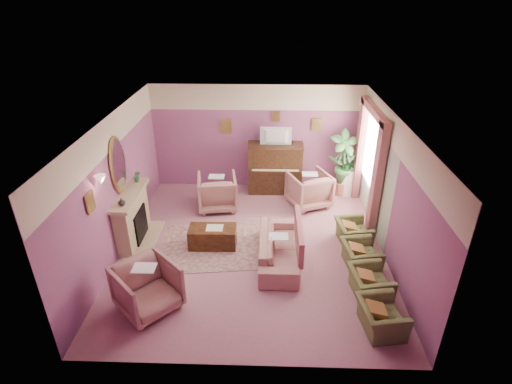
{
  "coord_description": "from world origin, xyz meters",
  "views": [
    {
      "loc": [
        0.3,
        -7.04,
        5.01
      ],
      "look_at": [
        0.06,
        0.4,
        1.13
      ],
      "focal_mm": 28.0,
      "sensor_mm": 36.0,
      "label": 1
    }
  ],
  "objects_px": {
    "television": "(276,135)",
    "side_table": "(346,181)",
    "floral_armchair_left": "(217,190)",
    "floral_armchair_front": "(147,286)",
    "floral_armchair_right": "(309,188)",
    "olive_chair_c": "(361,252)",
    "piano": "(275,169)",
    "olive_chair_a": "(381,313)",
    "olive_chair_b": "(370,279)",
    "olive_chair_d": "(353,229)",
    "coffee_table": "(213,237)",
    "sofa": "(278,243)"
  },
  "relations": [
    {
      "from": "piano",
      "to": "floral_armchair_right",
      "type": "bearing_deg",
      "value": -42.02
    },
    {
      "from": "sofa",
      "to": "olive_chair_c",
      "type": "bearing_deg",
      "value": -6.06
    },
    {
      "from": "olive_chair_a",
      "to": "television",
      "type": "bearing_deg",
      "value": 108.88
    },
    {
      "from": "olive_chair_b",
      "to": "side_table",
      "type": "xyz_separation_m",
      "value": [
        0.23,
        4.01,
        0.01
      ]
    },
    {
      "from": "floral_armchair_left",
      "to": "olive_chair_d",
      "type": "xyz_separation_m",
      "value": [
        3.1,
        -1.45,
        -0.15
      ]
    },
    {
      "from": "piano",
      "to": "olive_chair_d",
      "type": "distance_m",
      "value": 2.96
    },
    {
      "from": "floral_armchair_front",
      "to": "olive_chair_b",
      "type": "height_order",
      "value": "floral_armchair_front"
    },
    {
      "from": "floral_armchair_front",
      "to": "olive_chair_d",
      "type": "height_order",
      "value": "floral_armchair_front"
    },
    {
      "from": "piano",
      "to": "olive_chair_a",
      "type": "height_order",
      "value": "piano"
    },
    {
      "from": "sofa",
      "to": "floral_armchair_front",
      "type": "distance_m",
      "value": 2.68
    },
    {
      "from": "coffee_table",
      "to": "olive_chair_d",
      "type": "distance_m",
      "value": 3.02
    },
    {
      "from": "coffee_table",
      "to": "sofa",
      "type": "distance_m",
      "value": 1.46
    },
    {
      "from": "piano",
      "to": "side_table",
      "type": "distance_m",
      "value": 1.91
    },
    {
      "from": "olive_chair_d",
      "to": "olive_chair_a",
      "type": "bearing_deg",
      "value": -90.0
    },
    {
      "from": "coffee_table",
      "to": "floral_armchair_left",
      "type": "bearing_deg",
      "value": 93.11
    },
    {
      "from": "floral_armchair_right",
      "to": "olive_chair_c",
      "type": "bearing_deg",
      "value": -71.99
    },
    {
      "from": "piano",
      "to": "olive_chair_b",
      "type": "relative_size",
      "value": 1.8
    },
    {
      "from": "floral_armchair_right",
      "to": "floral_armchair_front",
      "type": "height_order",
      "value": "same"
    },
    {
      "from": "floral_armchair_front",
      "to": "floral_armchair_right",
      "type": "bearing_deg",
      "value": 50.92
    },
    {
      "from": "olive_chair_b",
      "to": "side_table",
      "type": "distance_m",
      "value": 4.02
    },
    {
      "from": "coffee_table",
      "to": "sofa",
      "type": "bearing_deg",
      "value": -17.31
    },
    {
      "from": "television",
      "to": "floral_armchair_left",
      "type": "bearing_deg",
      "value": -147.07
    },
    {
      "from": "olive_chair_b",
      "to": "floral_armchair_front",
      "type": "bearing_deg",
      "value": -173.29
    },
    {
      "from": "floral_armchair_right",
      "to": "floral_armchair_left",
      "type": "bearing_deg",
      "value": -174.51
    },
    {
      "from": "olive_chair_a",
      "to": "olive_chair_b",
      "type": "bearing_deg",
      "value": 90.0
    },
    {
      "from": "olive_chair_a",
      "to": "olive_chair_c",
      "type": "height_order",
      "value": "same"
    },
    {
      "from": "floral_armchair_front",
      "to": "coffee_table",
      "type": "bearing_deg",
      "value": 65.29
    },
    {
      "from": "olive_chair_a",
      "to": "olive_chair_b",
      "type": "distance_m",
      "value": 0.82
    },
    {
      "from": "olive_chair_b",
      "to": "side_table",
      "type": "bearing_deg",
      "value": 86.69
    },
    {
      "from": "piano",
      "to": "floral_armchair_right",
      "type": "height_order",
      "value": "piano"
    },
    {
      "from": "sofa",
      "to": "floral_armchair_front",
      "type": "xyz_separation_m",
      "value": [
        -2.25,
        -1.45,
        0.09
      ]
    },
    {
      "from": "floral_armchair_left",
      "to": "olive_chair_c",
      "type": "height_order",
      "value": "floral_armchair_left"
    },
    {
      "from": "television",
      "to": "olive_chair_d",
      "type": "distance_m",
      "value": 3.17
    },
    {
      "from": "television",
      "to": "side_table",
      "type": "height_order",
      "value": "television"
    },
    {
      "from": "television",
      "to": "olive_chair_d",
      "type": "xyz_separation_m",
      "value": [
        1.66,
        -2.39,
        -1.26
      ]
    },
    {
      "from": "piano",
      "to": "olive_chair_d",
      "type": "xyz_separation_m",
      "value": [
        1.66,
        -2.44,
        -0.31
      ]
    },
    {
      "from": "sofa",
      "to": "olive_chair_c",
      "type": "xyz_separation_m",
      "value": [
        1.62,
        -0.17,
        -0.06
      ]
    },
    {
      "from": "coffee_table",
      "to": "olive_chair_b",
      "type": "height_order",
      "value": "olive_chair_b"
    },
    {
      "from": "piano",
      "to": "side_table",
      "type": "relative_size",
      "value": 2.0
    },
    {
      "from": "television",
      "to": "sofa",
      "type": "xyz_separation_m",
      "value": [
        0.04,
        -3.03,
        -1.21
      ]
    },
    {
      "from": "olive_chair_a",
      "to": "olive_chair_d",
      "type": "xyz_separation_m",
      "value": [
        0.0,
        2.46,
        0.0
      ]
    },
    {
      "from": "coffee_table",
      "to": "television",
      "type": "bearing_deg",
      "value": 62.58
    },
    {
      "from": "floral_armchair_left",
      "to": "floral_armchair_front",
      "type": "xyz_separation_m",
      "value": [
        -0.77,
        -3.55,
        0.0
      ]
    },
    {
      "from": "coffee_table",
      "to": "piano",
      "type": "bearing_deg",
      "value": 63.03
    },
    {
      "from": "olive_chair_d",
      "to": "side_table",
      "type": "xyz_separation_m",
      "value": [
        0.23,
        2.37,
        0.01
      ]
    },
    {
      "from": "television",
      "to": "floral_armchair_front",
      "type": "bearing_deg",
      "value": -116.3
    },
    {
      "from": "sofa",
      "to": "olive_chair_d",
      "type": "height_order",
      "value": "sofa"
    },
    {
      "from": "side_table",
      "to": "floral_armchair_left",
      "type": "bearing_deg",
      "value": -164.54
    },
    {
      "from": "piano",
      "to": "olive_chair_a",
      "type": "relative_size",
      "value": 1.8
    },
    {
      "from": "television",
      "to": "coffee_table",
      "type": "bearing_deg",
      "value": -117.42
    }
  ]
}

